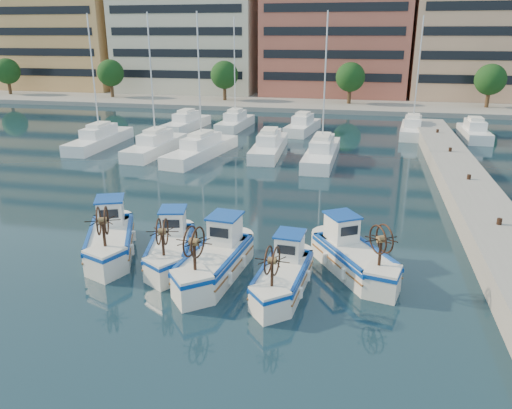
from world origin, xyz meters
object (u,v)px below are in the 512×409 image
object	(u,v)px
fishing_boat_a	(110,236)
fishing_boat_c	(216,257)
fishing_boat_e	(353,254)
fishing_boat_b	(171,245)
fishing_boat_d	(284,273)

from	to	relation	value
fishing_boat_a	fishing_boat_c	world-z (taller)	same
fishing_boat_c	fishing_boat_e	distance (m)	5.92
fishing_boat_a	fishing_boat_b	xyz separation A→B (m)	(3.10, -0.19, -0.07)
fishing_boat_b	fishing_boat_e	size ratio (longest dim) A/B	0.95
fishing_boat_c	fishing_boat_d	world-z (taller)	fishing_boat_c
fishing_boat_b	fishing_boat_d	bearing A→B (deg)	-29.59
fishing_boat_c	fishing_boat_b	bearing A→B (deg)	163.62
fishing_boat_b	fishing_boat_d	distance (m)	5.68
fishing_boat_b	fishing_boat_c	xyz separation A→B (m)	(2.42, -0.99, 0.07)
fishing_boat_b	fishing_boat_a	bearing A→B (deg)	163.51
fishing_boat_d	fishing_boat_e	bearing A→B (deg)	45.14
fishing_boat_c	fishing_boat_e	world-z (taller)	fishing_boat_c
fishing_boat_a	fishing_boat_b	distance (m)	3.10
fishing_boat_e	fishing_boat_d	bearing A→B (deg)	-171.73
fishing_boat_a	fishing_boat_b	size ratio (longest dim) A/B	1.11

